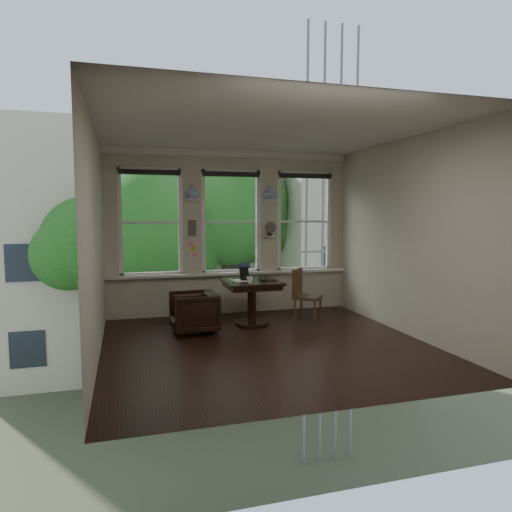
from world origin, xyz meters
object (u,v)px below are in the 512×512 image
object	(u,v)px
laptop	(265,280)
mug	(250,280)
armchair_left	(194,312)
side_chair_right	(308,297)
table	(252,303)

from	to	relation	value
laptop	mug	world-z (taller)	mug
armchair_left	side_chair_right	bearing A→B (deg)	89.62
side_chair_right	laptop	size ratio (longest dim) A/B	2.55
table	mug	xyz separation A→B (m)	(-0.10, -0.26, 0.43)
table	laptop	bearing A→B (deg)	-14.10
side_chair_right	mug	xyz separation A→B (m)	(-1.05, -0.12, 0.34)
table	laptop	size ratio (longest dim) A/B	2.50
side_chair_right	table	bearing A→B (deg)	122.32
table	armchair_left	distance (m)	1.02
table	armchair_left	bearing A→B (deg)	-167.97
laptop	table	bearing A→B (deg)	-168.94
table	armchair_left	xyz separation A→B (m)	(-0.99, -0.21, -0.05)
side_chair_right	laptop	xyz separation A→B (m)	(-0.72, 0.08, 0.30)
table	laptop	world-z (taller)	laptop
armchair_left	laptop	xyz separation A→B (m)	(1.22, 0.16, 0.44)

